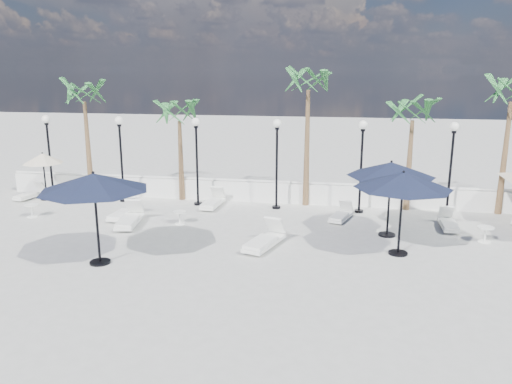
% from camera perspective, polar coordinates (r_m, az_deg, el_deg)
% --- Properties ---
extents(ground, '(100.00, 100.00, 0.00)m').
position_cam_1_polar(ground, '(15.48, -0.93, -8.29)').
color(ground, '#A9A8A3').
rests_on(ground, ground).
extents(balustrade, '(26.00, 0.30, 1.01)m').
position_cam_1_polar(balustrade, '(22.41, 2.69, -0.04)').
color(balustrade, white).
rests_on(balustrade, ground).
extents(lamppost_0, '(0.36, 0.36, 3.84)m').
position_cam_1_polar(lamppost_0, '(24.70, -22.62, 4.99)').
color(lamppost_0, black).
rests_on(lamppost_0, ground).
extents(lamppost_1, '(0.36, 0.36, 3.84)m').
position_cam_1_polar(lamppost_1, '(23.01, -15.22, 4.99)').
color(lamppost_1, black).
rests_on(lamppost_1, ground).
extents(lamppost_2, '(0.36, 0.36, 3.84)m').
position_cam_1_polar(lamppost_2, '(21.76, -6.81, 4.90)').
color(lamppost_2, black).
rests_on(lamppost_2, ground).
extents(lamppost_3, '(0.36, 0.36, 3.84)m').
position_cam_1_polar(lamppost_3, '(21.03, 2.40, 4.67)').
color(lamppost_3, black).
rests_on(lamppost_3, ground).
extents(lamppost_4, '(0.36, 0.36, 3.84)m').
position_cam_1_polar(lamppost_4, '(20.87, 11.99, 4.31)').
color(lamppost_4, black).
rests_on(lamppost_4, ground).
extents(lamppost_5, '(0.36, 0.36, 3.84)m').
position_cam_1_polar(lamppost_5, '(21.29, 21.46, 3.84)').
color(lamppost_5, black).
rests_on(lamppost_5, ground).
extents(palm_0, '(2.60, 2.60, 5.50)m').
position_cam_1_polar(palm_0, '(24.43, -19.05, 10.04)').
color(palm_0, brown).
rests_on(palm_0, ground).
extents(palm_1, '(2.60, 2.60, 4.70)m').
position_cam_1_polar(palm_1, '(22.67, -8.76, 8.41)').
color(palm_1, brown).
rests_on(palm_1, ground).
extents(palm_2, '(2.60, 2.60, 6.10)m').
position_cam_1_polar(palm_2, '(21.45, 6.01, 11.84)').
color(palm_2, brown).
rests_on(palm_2, ground).
extents(palm_3, '(2.60, 2.60, 4.90)m').
position_cam_1_polar(palm_3, '(21.65, 17.47, 8.21)').
color(palm_3, brown).
rests_on(palm_3, ground).
extents(palm_4, '(2.60, 2.60, 5.70)m').
position_cam_1_polar(palm_4, '(22.37, 27.17, 9.50)').
color(palm_4, brown).
rests_on(palm_4, ground).
extents(lounger_0, '(0.86, 1.74, 0.63)m').
position_cam_1_polar(lounger_0, '(25.41, -24.37, -0.21)').
color(lounger_0, white).
rests_on(lounger_0, ground).
extents(lounger_1, '(0.73, 1.92, 0.71)m').
position_cam_1_polar(lounger_1, '(21.76, -4.95, -1.13)').
color(lounger_1, white).
rests_on(lounger_1, ground).
extents(lounger_2, '(0.72, 1.86, 0.68)m').
position_cam_1_polar(lounger_2, '(20.80, -14.87, -2.28)').
color(lounger_2, white).
rests_on(lounger_2, ground).
extents(lounger_3, '(0.98, 2.14, 0.77)m').
position_cam_1_polar(lounger_3, '(19.73, -14.25, -3.02)').
color(lounger_3, white).
rests_on(lounger_3, ground).
extents(lounger_4, '(1.27, 2.21, 0.79)m').
position_cam_1_polar(lounger_4, '(16.80, 0.99, -5.52)').
color(lounger_4, white).
rests_on(lounger_4, ground).
extents(lounger_5, '(0.60, 1.75, 0.65)m').
position_cam_1_polar(lounger_5, '(20.13, 21.14, -3.32)').
color(lounger_5, white).
rests_on(lounger_5, ground).
extents(lounger_6, '(0.99, 1.74, 0.62)m').
position_cam_1_polar(lounger_6, '(20.13, 9.69, -2.60)').
color(lounger_6, white).
rests_on(lounger_6, ground).
extents(side_table_0, '(0.54, 0.54, 0.53)m').
position_cam_1_polar(side_table_0, '(22.16, -24.26, -1.83)').
color(side_table_0, white).
rests_on(side_table_0, ground).
extents(side_table_1, '(0.52, 0.52, 0.51)m').
position_cam_1_polar(side_table_1, '(19.54, -8.72, -2.77)').
color(side_table_1, white).
rests_on(side_table_1, ground).
extents(side_table_2, '(0.57, 0.57, 0.55)m').
position_cam_1_polar(side_table_2, '(19.03, 24.72, -4.27)').
color(side_table_2, white).
rests_on(side_table_2, ground).
extents(parasol_navy_left, '(3.29, 3.29, 2.91)m').
position_cam_1_polar(parasol_navy_left, '(15.59, -18.05, 1.04)').
color(parasol_navy_left, black).
rests_on(parasol_navy_left, ground).
extents(parasol_navy_mid, '(3.09, 3.09, 2.77)m').
position_cam_1_polar(parasol_navy_mid, '(16.29, 16.46, 1.22)').
color(parasol_navy_mid, black).
rests_on(parasol_navy_mid, ground).
extents(parasol_navy_right, '(3.08, 3.08, 2.76)m').
position_cam_1_polar(parasol_navy_right, '(18.07, 15.17, 2.48)').
color(parasol_navy_right, black).
rests_on(parasol_navy_right, ground).
extents(parasol_cream_small, '(1.79, 1.79, 2.20)m').
position_cam_1_polar(parasol_cream_small, '(24.62, -23.18, 3.48)').
color(parasol_cream_small, black).
rests_on(parasol_cream_small, ground).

